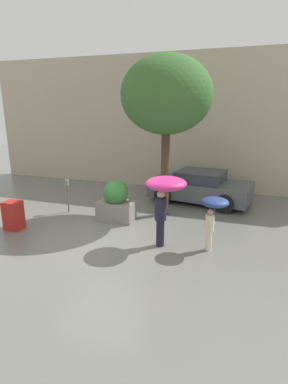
{
  "coord_description": "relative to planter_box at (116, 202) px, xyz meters",
  "views": [
    {
      "loc": [
        3.53,
        -7.17,
        3.63
      ],
      "look_at": [
        0.61,
        1.6,
        1.05
      ],
      "focal_mm": 28.0,
      "sensor_mm": 36.0,
      "label": 1
    }
  ],
  "objects": [
    {
      "name": "parked_car_near",
      "position": [
        2.35,
        3.0,
        -0.05
      ],
      "size": [
        4.15,
        2.54,
        1.26
      ],
      "rotation": [
        0.0,
        0.0,
        1.41
      ],
      "color": "#4C5156",
      "rests_on": "ground"
    },
    {
      "name": "person_child",
      "position": [
        3.28,
        -1.23,
        0.49
      ],
      "size": [
        0.71,
        0.71,
        1.44
      ],
      "rotation": [
        0.0,
        0.0,
        0.53
      ],
      "color": "beige",
      "rests_on": "ground"
    },
    {
      "name": "ground_plane",
      "position": [
        0.36,
        -1.53,
        -0.65
      ],
      "size": [
        40.0,
        40.0,
        0.0
      ],
      "primitive_type": "plane",
      "color": "slate"
    },
    {
      "name": "parking_meter",
      "position": [
        -1.96,
        0.19,
        0.22
      ],
      "size": [
        0.14,
        0.14,
        1.21
      ],
      "color": "#595B60",
      "rests_on": "ground"
    },
    {
      "name": "street_tree",
      "position": [
        1.39,
        1.06,
        3.37
      ],
      "size": [
        2.96,
        2.96,
        5.31
      ],
      "color": "#423323",
      "rests_on": "ground"
    },
    {
      "name": "building_facade",
      "position": [
        0.36,
        4.97,
        2.35
      ],
      "size": [
        18.0,
        0.3,
        6.0
      ],
      "color": "#B7A88E",
      "rests_on": "ground"
    },
    {
      "name": "planter_box",
      "position": [
        0.0,
        0.0,
        0.0
      ],
      "size": [
        1.21,
        0.83,
        1.38
      ],
      "color": "gray",
      "rests_on": "ground"
    },
    {
      "name": "newspaper_box",
      "position": [
        -2.7,
        -1.71,
        -0.2
      ],
      "size": [
        0.5,
        0.44,
        0.9
      ],
      "color": "#B2231E",
      "rests_on": "ground"
    },
    {
      "name": "person_adult",
      "position": [
        2.01,
        -1.35,
        0.91
      ],
      "size": [
        1.08,
        1.08,
        1.92
      ],
      "rotation": [
        0.0,
        0.0,
        0.61
      ],
      "color": "#1E1E2D",
      "rests_on": "ground"
    }
  ]
}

